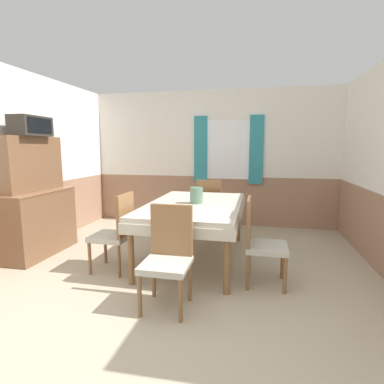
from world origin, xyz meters
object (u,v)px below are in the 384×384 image
(dining_table, at_px, (195,210))
(chair_head_near, at_px, (168,254))
(chair_left_near, at_px, (116,230))
(chair_head_window, at_px, (209,205))
(tv, at_px, (31,126))
(vase, at_px, (196,195))
(sideboard, at_px, (37,206))
(chair_right_near, at_px, (260,240))

(dining_table, distance_m, chair_head_near, 1.26)
(dining_table, height_order, chair_left_near, chair_left_near)
(dining_table, xyz_separation_m, chair_head_near, (0.00, -1.25, -0.17))
(dining_table, relative_size, chair_head_window, 2.09)
(chair_left_near, distance_m, tv, 1.86)
(chair_left_near, distance_m, chair_head_window, 2.03)
(chair_left_near, distance_m, vase, 1.12)
(chair_head_near, xyz_separation_m, sideboard, (-2.22, 0.96, 0.19))
(vase, bearing_deg, chair_head_near, -90.98)
(chair_left_near, bearing_deg, sideboard, 77.44)
(chair_right_near, bearing_deg, vase, -124.97)
(dining_table, height_order, sideboard, sideboard)
(dining_table, distance_m, chair_head_window, 1.26)
(chair_head_near, distance_m, sideboard, 2.43)
(dining_table, xyz_separation_m, tv, (-2.18, -0.33, 1.12))
(dining_table, distance_m, tv, 2.47)
(dining_table, bearing_deg, sideboard, -172.52)
(tv, relative_size, vase, 2.52)
(chair_left_near, height_order, chair_right_near, same)
(chair_head_near, bearing_deg, chair_right_near, -142.78)
(chair_head_window, height_order, tv, tv)
(chair_left_near, relative_size, tv, 1.79)
(chair_right_near, bearing_deg, chair_head_near, -52.78)
(chair_head_window, distance_m, chair_right_near, 2.03)
(chair_right_near, xyz_separation_m, chair_head_near, (-0.86, -0.65, 0.00))
(chair_right_near, bearing_deg, chair_left_near, -90.00)
(tv, bearing_deg, chair_head_near, -22.75)
(chair_right_near, bearing_deg, tv, -94.91)
(dining_table, xyz_separation_m, chair_right_near, (0.86, -0.60, -0.17))
(chair_left_near, height_order, chair_head_window, same)
(chair_head_window, bearing_deg, chair_right_near, -65.01)
(chair_head_window, bearing_deg, chair_head_near, -90.00)
(dining_table, xyz_separation_m, chair_left_near, (-0.86, -0.60, -0.17))
(sideboard, height_order, tv, tv)
(chair_head_window, height_order, sideboard, sideboard)
(dining_table, relative_size, vase, 9.42)
(chair_head_window, relative_size, vase, 4.51)
(dining_table, relative_size, chair_head_near, 2.09)
(chair_head_near, distance_m, tv, 2.69)
(chair_left_near, height_order, chair_head_near, same)
(chair_head_near, bearing_deg, tv, -22.75)
(dining_table, relative_size, sideboard, 1.21)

